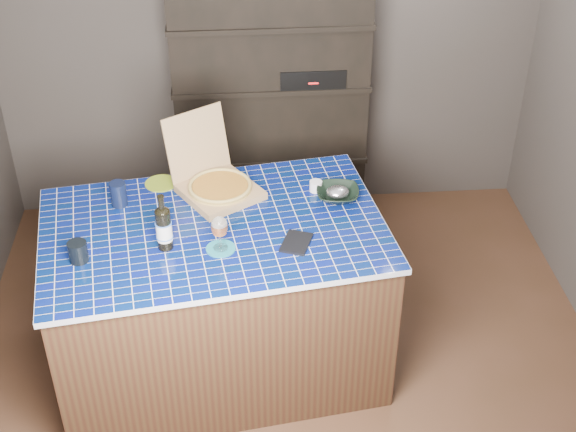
{
  "coord_description": "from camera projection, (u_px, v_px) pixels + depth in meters",
  "views": [
    {
      "loc": [
        -0.26,
        -3.08,
        3.21
      ],
      "look_at": [
        -0.01,
        0.0,
        1.06
      ],
      "focal_mm": 50.0,
      "sensor_mm": 36.0,
      "label": 1
    }
  ],
  "objects": [
    {
      "name": "pizza_box",
      "position": [
        218.0,
        184.0,
        4.15
      ],
      "size": [
        0.53,
        0.55,
        0.39
      ],
      "rotation": [
        0.0,
        0.0,
        0.55
      ],
      "color": "tan",
      "rests_on": "kitchen_island"
    },
    {
      "name": "mead_bottle",
      "position": [
        164.0,
        228.0,
        3.73
      ],
      "size": [
        0.08,
        0.08,
        0.29
      ],
      "color": "black",
      "rests_on": "kitchen_island"
    },
    {
      "name": "foil_contents",
      "position": [
        338.0,
        192.0,
        4.12
      ],
      "size": [
        0.12,
        0.1,
        0.06
      ],
      "primitive_type": "ellipsoid",
      "color": "#B3B6BF",
      "rests_on": "bowl"
    },
    {
      "name": "white_jar",
      "position": [
        316.0,
        186.0,
        4.19
      ],
      "size": [
        0.07,
        0.07,
        0.06
      ],
      "primitive_type": "cylinder",
      "color": "white",
      "rests_on": "kitchen_island"
    },
    {
      "name": "tumbler",
      "position": [
        78.0,
        252.0,
        3.69
      ],
      "size": [
        0.09,
        0.09,
        0.1
      ],
      "primitive_type": "cylinder",
      "color": "black",
      "rests_on": "kitchen_island"
    },
    {
      "name": "bowl",
      "position": [
        338.0,
        194.0,
        4.13
      ],
      "size": [
        0.24,
        0.24,
        0.05
      ],
      "primitive_type": "imported",
      "rotation": [
        0.0,
        0.0,
        -0.11
      ],
      "color": "black",
      "rests_on": "kitchen_island"
    },
    {
      "name": "navy_cup",
      "position": [
        119.0,
        194.0,
        4.06
      ],
      "size": [
        0.08,
        0.08,
        0.13
      ],
      "primitive_type": "cylinder",
      "color": "black",
      "rests_on": "kitchen_island"
    },
    {
      "name": "teal_trivet",
      "position": [
        221.0,
        249.0,
        3.79
      ],
      "size": [
        0.14,
        0.14,
        0.01
      ],
      "primitive_type": "cylinder",
      "color": "#197485",
      "rests_on": "kitchen_island"
    },
    {
      "name": "dvd_case",
      "position": [
        296.0,
        243.0,
        3.82
      ],
      "size": [
        0.18,
        0.21,
        0.01
      ],
      "primitive_type": "cube",
      "rotation": [
        0.0,
        0.0,
        -0.36
      ],
      "color": "black",
      "rests_on": "kitchen_island"
    },
    {
      "name": "room",
      "position": [
        290.0,
        183.0,
        3.66
      ],
      "size": [
        3.5,
        3.5,
        3.5
      ],
      "color": "#533423",
      "rests_on": "ground"
    },
    {
      "name": "shelving_unit",
      "position": [
        271.0,
        100.0,
        5.1
      ],
      "size": [
        1.2,
        0.41,
        1.8
      ],
      "color": "black",
      "rests_on": "floor"
    },
    {
      "name": "green_trivet",
      "position": [
        161.0,
        183.0,
        4.26
      ],
      "size": [
        0.17,
        0.17,
        0.01
      ],
      "primitive_type": "cylinder",
      "color": "olive",
      "rests_on": "kitchen_island"
    },
    {
      "name": "wine_glass",
      "position": [
        219.0,
        227.0,
        3.72
      ],
      "size": [
        0.08,
        0.08,
        0.18
      ],
      "color": "white",
      "rests_on": "teal_trivet"
    },
    {
      "name": "kitchen_island",
      "position": [
        218.0,
        298.0,
        4.2
      ],
      "size": [
        1.81,
        1.29,
        0.92
      ],
      "rotation": [
        0.0,
        0.0,
        0.14
      ],
      "color": "#422D1A",
      "rests_on": "floor"
    }
  ]
}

